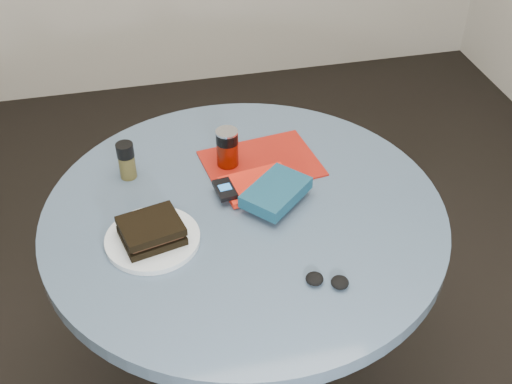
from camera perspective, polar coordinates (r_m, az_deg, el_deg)
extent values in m
cylinder|color=black|center=(2.14, -0.82, -16.59)|extent=(0.48, 0.48, 0.03)
cylinder|color=black|center=(1.86, -0.92, -10.45)|extent=(0.11, 0.11, 0.68)
cylinder|color=#41556B|center=(1.60, -1.05, -2.09)|extent=(1.00, 1.00, 0.04)
cylinder|color=white|center=(1.52, -9.17, -4.16)|extent=(0.28, 0.28, 0.01)
cube|color=black|center=(1.50, -9.23, -3.82)|extent=(0.16, 0.14, 0.02)
cube|color=#351F14|center=(1.49, -9.29, -3.41)|extent=(0.14, 0.12, 0.01)
cube|color=black|center=(1.48, -9.35, -2.99)|extent=(0.16, 0.14, 0.02)
cylinder|color=#591104|center=(1.71, -2.55, 3.40)|extent=(0.07, 0.07, 0.07)
cylinder|color=black|center=(1.68, -2.60, 4.85)|extent=(0.07, 0.07, 0.03)
cylinder|color=silver|center=(1.67, -2.62, 5.36)|extent=(0.07, 0.07, 0.01)
cylinder|color=#49441F|center=(1.70, -11.36, 2.25)|extent=(0.05, 0.05, 0.07)
cylinder|color=black|center=(1.67, -11.58, 3.66)|extent=(0.05, 0.05, 0.04)
cube|color=maroon|center=(1.73, 0.46, 2.57)|extent=(0.33, 0.26, 0.01)
cube|color=red|center=(1.64, 0.16, 0.66)|extent=(0.20, 0.15, 0.01)
cube|color=navy|center=(1.58, 1.79, -0.01)|extent=(0.20, 0.19, 0.03)
cube|color=black|center=(1.61, -2.78, 0.23)|extent=(0.05, 0.08, 0.01)
cube|color=#246BB7|center=(1.60, -2.78, 0.43)|extent=(0.03, 0.03, 0.00)
ellipsoid|color=black|center=(1.41, 5.23, -7.69)|extent=(0.05, 0.05, 0.02)
ellipsoid|color=black|center=(1.41, 7.46, -7.97)|extent=(0.05, 0.05, 0.02)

